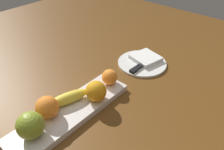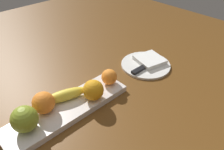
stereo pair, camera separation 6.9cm
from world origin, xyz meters
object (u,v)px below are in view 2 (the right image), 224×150
at_px(fruit_tray, 68,109).
at_px(orange_near_apple, 43,103).
at_px(apple, 25,119).
at_px(folded_napkin, 150,60).
at_px(knife, 142,68).
at_px(dinner_plate, 146,65).
at_px(orange_center, 93,90).
at_px(orange_near_banana, 109,77).
at_px(banana, 66,95).

distance_m(fruit_tray, orange_near_apple, 0.09).
bearing_deg(orange_near_apple, fruit_tray, -27.38).
distance_m(apple, folded_napkin, 0.61).
bearing_deg(knife, dinner_plate, 22.10).
xyz_separation_m(dinner_plate, knife, (-0.05, -0.02, 0.01)).
bearing_deg(dinner_plate, orange_center, -175.13).
xyz_separation_m(apple, orange_center, (0.24, -0.03, -0.00)).
xyz_separation_m(fruit_tray, orange_near_apple, (-0.07, 0.03, 0.05)).
bearing_deg(folded_napkin, dinner_plate, 180.00).
relative_size(orange_near_apple, dinner_plate, 0.34).
bearing_deg(orange_near_banana, fruit_tray, 179.20).
relative_size(fruit_tray, apple, 5.54).
bearing_deg(dinner_plate, knife, -159.71).
distance_m(folded_napkin, knife, 0.08).
distance_m(orange_center, folded_napkin, 0.36).
bearing_deg(banana, knife, -170.97).
relative_size(orange_near_apple, folded_napkin, 0.64).
bearing_deg(banana, fruit_tray, 79.60).
bearing_deg(orange_center, apple, 172.19).
height_order(apple, orange_center, apple).
bearing_deg(dinner_plate, apple, 179.52).
bearing_deg(dinner_plate, folded_napkin, -0.00).
relative_size(orange_near_banana, orange_center, 0.82).
distance_m(apple, orange_near_banana, 0.34).
height_order(orange_near_apple, knife, orange_near_apple).
xyz_separation_m(banana, dinner_plate, (0.41, -0.03, -0.04)).
height_order(dinner_plate, folded_napkin, folded_napkin).
height_order(orange_near_apple, dinner_plate, orange_near_apple).
bearing_deg(folded_napkin, banana, 175.52).
distance_m(banana, dinner_plate, 0.41).
height_order(banana, dinner_plate, banana).
bearing_deg(apple, folded_napkin, -0.46).
bearing_deg(fruit_tray, knife, -2.48).
distance_m(orange_near_apple, knife, 0.46).
bearing_deg(folded_napkin, orange_near_apple, 176.24).
height_order(banana, folded_napkin, banana).
bearing_deg(orange_center, knife, 2.33).
relative_size(orange_near_banana, folded_napkin, 0.52).
height_order(orange_near_banana, knife, orange_near_banana).
bearing_deg(banana, dinner_plate, -167.81).
xyz_separation_m(orange_near_banana, folded_napkin, (0.26, 0.00, -0.03)).
relative_size(apple, folded_napkin, 0.71).
distance_m(fruit_tray, dinner_plate, 0.43).
distance_m(apple, banana, 0.17).
xyz_separation_m(orange_center, folded_napkin, (0.36, 0.03, -0.04)).
bearing_deg(orange_center, fruit_tray, 163.54).
height_order(orange_near_apple, folded_napkin, orange_near_apple).
distance_m(banana, orange_near_apple, 0.09).
bearing_deg(orange_near_apple, apple, -159.50).
height_order(orange_near_banana, orange_center, orange_center).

